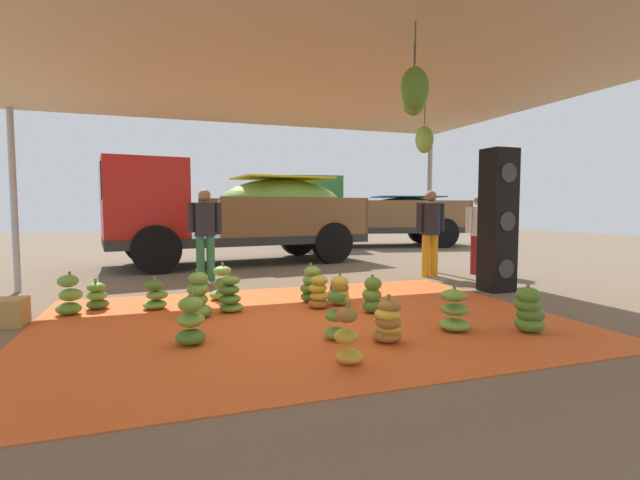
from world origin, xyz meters
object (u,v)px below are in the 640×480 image
banana_bunch_10 (155,296)px  banana_bunch_6 (454,312)px  banana_bunch_7 (373,296)px  banana_bunch_13 (388,323)px  banana_bunch_0 (319,293)px  banana_bunch_11 (336,318)px  banana_bunch_14 (69,297)px  worker_0 (478,228)px  banana_bunch_3 (198,296)px  cargo_truck_far (368,212)px  banana_bunch_12 (339,291)px  banana_bunch_5 (222,284)px  speaker_stack (498,220)px  banana_bunch_8 (230,295)px  worker_2 (205,227)px  banana_bunch_9 (348,338)px  cargo_truck_main (234,211)px  worker_1 (430,227)px  banana_bunch_4 (529,311)px  banana_bunch_15 (97,297)px  banana_bunch_2 (311,285)px  banana_bunch_1 (191,322)px

banana_bunch_10 → banana_bunch_6: bearing=-35.4°
banana_bunch_7 → banana_bunch_13: size_ratio=1.02×
banana_bunch_0 → banana_bunch_11: (-0.30, -1.41, 0.02)m
banana_bunch_14 → worker_0: (7.22, 1.38, 0.70)m
banana_bunch_13 → worker_0: (3.99, 3.75, 0.73)m
banana_bunch_3 → cargo_truck_far: 11.17m
banana_bunch_12 → banana_bunch_5: bearing=149.4°
banana_bunch_7 → banana_bunch_14: bearing=162.7°
speaker_stack → banana_bunch_5: bearing=171.3°
banana_bunch_8 → worker_2: (-0.05, 2.92, 0.76)m
banana_bunch_9 → banana_bunch_5: bearing=102.0°
cargo_truck_main → worker_1: bearing=-45.9°
banana_bunch_4 → speaker_stack: 2.76m
banana_bunch_9 → banana_bunch_15: size_ratio=1.34×
banana_bunch_3 → worker_0: (5.70, 2.03, 0.67)m
cargo_truck_main → speaker_stack: 6.21m
banana_bunch_10 → banana_bunch_15: (-0.73, 0.27, -0.01)m
banana_bunch_2 → banana_bunch_12: banana_bunch_2 is taller
banana_bunch_3 → banana_bunch_1: bearing=-97.7°
banana_bunch_3 → banana_bunch_8: size_ratio=1.12×
banana_bunch_10 → banana_bunch_15: bearing=159.5°
banana_bunch_5 → banana_bunch_11: banana_bunch_5 is taller
worker_0 → speaker_stack: speaker_stack is taller
banana_bunch_8 → banana_bunch_6: bearing=-37.7°
banana_bunch_15 → banana_bunch_9: bearing=-53.2°
banana_bunch_12 → cargo_truck_far: size_ratio=0.07×
banana_bunch_12 → banana_bunch_15: bearing=165.4°
worker_0 → banana_bunch_15: bearing=-170.9°
banana_bunch_8 → worker_1: bearing=24.6°
banana_bunch_7 → banana_bunch_11: bearing=-132.5°
banana_bunch_0 → banana_bunch_2: 0.43m
banana_bunch_0 → banana_bunch_15: bearing=161.5°
banana_bunch_11 → banana_bunch_7: bearing=47.5°
banana_bunch_10 → banana_bunch_15: 0.78m
worker_2 → banana_bunch_8: bearing=-89.1°
banana_bunch_7 → banana_bunch_2: bearing=121.4°
banana_bunch_8 → cargo_truck_main: bearing=80.9°
banana_bunch_9 → worker_0: bearing=42.4°
banana_bunch_7 → banana_bunch_5: bearing=139.6°
banana_bunch_11 → worker_1: bearing=46.4°
banana_bunch_1 → speaker_stack: bearing=16.6°
banana_bunch_3 → banana_bunch_9: banana_bunch_3 is taller
banana_bunch_7 → banana_bunch_13: 1.31m
banana_bunch_9 → banana_bunch_14: size_ratio=1.01×
banana_bunch_2 → cargo_truck_far: bearing=60.5°
banana_bunch_4 → banana_bunch_10: banana_bunch_4 is taller
banana_bunch_13 → worker_2: size_ratio=0.29×
banana_bunch_6 → banana_bunch_13: (-0.89, -0.16, -0.01)m
banana_bunch_3 → speaker_stack: (4.74, 0.32, 0.88)m
banana_bunch_14 → banana_bunch_15: (0.28, 0.26, -0.07)m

